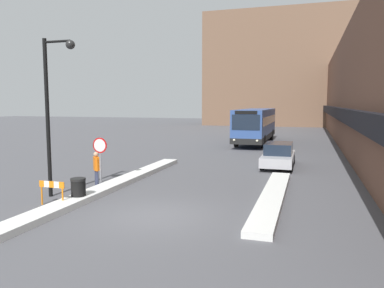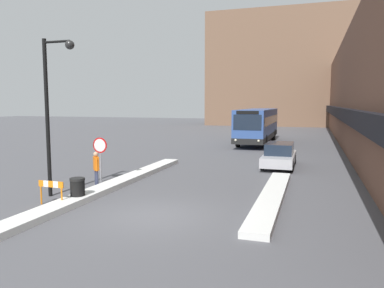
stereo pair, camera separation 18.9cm
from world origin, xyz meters
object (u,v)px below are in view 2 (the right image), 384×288
Objects in this scene: city_bus at (258,125)px; street_lamp at (52,100)px; pedestrian at (96,166)px; trash_bin at (78,190)px; construction_barricade at (51,188)px; parked_car_front at (279,155)px; stop_sign at (100,150)px.

street_lamp reaches higher than city_bus.
trash_bin is at bearing -25.98° from pedestrian.
trash_bin is at bearing 50.14° from construction_barricade.
construction_barricade is (-7.47, -11.50, -0.06)m from parked_car_front.
street_lamp reaches higher than construction_barricade.
pedestrian is at bearing -67.05° from stop_sign.
stop_sign is (-7.98, -7.19, 0.87)m from parked_car_front.
city_bus is 12.64× the size of trash_bin.
parked_car_front is 11.22m from pedestrian.
pedestrian is 2.54m from trash_bin.
pedestrian is at bearing -131.94° from parked_car_front.
city_bus is at bearing 81.27° from trash_bin.
street_lamp is at bearing -128.50° from parked_car_front.
city_bus is 7.20× the size of pedestrian.
stop_sign is 2.32× the size of trash_bin.
city_bus is 10.91× the size of construction_barricade.
city_bus reaches higher than construction_barricade.
trash_bin is (-6.84, -10.74, -0.24)m from parked_car_front.
trash_bin reaches higher than construction_barricade.
trash_bin is 1.01m from construction_barricade.
stop_sign is 0.34× the size of street_lamp.
pedestrian is 1.51× the size of construction_barricade.
stop_sign is 4.43m from construction_barricade.
pedestrian is at bearing -101.38° from city_bus.
stop_sign is at bearing 161.63° from pedestrian.
trash_bin is at bearing -98.73° from city_bus.
construction_barricade is at bearing -58.70° from street_lamp.
city_bus is 20.83m from stop_sign.
parked_car_front is at bearing 51.50° from street_lamp.
street_lamp is at bearing 162.40° from trash_bin.
stop_sign reaches higher than trash_bin.
stop_sign is at bearing -103.32° from city_bus.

